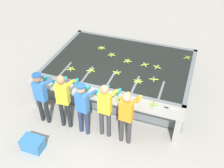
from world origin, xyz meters
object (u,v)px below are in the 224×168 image
(worker_0, at_px, (41,94))
(banana_bunch_floating_9, at_px, (154,79))
(banana_bunch_floating_6, at_px, (112,55))
(banana_bunch_ledge_1, at_px, (121,99))
(worker_1, at_px, (64,97))
(knife_0, at_px, (169,108))
(banana_bunch_floating_7, at_px, (138,81))
(banana_bunch_ledge_2, at_px, (153,104))
(worker_4, at_px, (127,114))
(banana_bunch_floating_1, at_px, (71,69))
(worker_2, at_px, (83,105))
(banana_bunch_floating_4, at_px, (157,67))
(banana_bunch_ledge_0, at_px, (104,96))
(banana_bunch_floating_0, at_px, (145,65))
(banana_bunch_floating_3, at_px, (187,58))
(banana_bunch_floating_2, at_px, (91,70))
(knife_1, at_px, (39,83))
(worker_3, at_px, (105,106))
(crate, at_px, (33,144))
(banana_bunch_floating_10, at_px, (117,73))
(banana_bunch_floating_5, at_px, (101,48))

(worker_0, distance_m, banana_bunch_floating_9, 3.09)
(banana_bunch_floating_6, xyz_separation_m, banana_bunch_ledge_1, (0.95, -1.96, 0.00))
(worker_1, bearing_deg, knife_0, 13.80)
(worker_0, bearing_deg, banana_bunch_floating_6, 67.97)
(banana_bunch_floating_7, relative_size, knife_0, 0.80)
(knife_0, bearing_deg, banana_bunch_ledge_2, -179.08)
(worker_4, bearing_deg, banana_bunch_floating_1, 148.29)
(worker_0, distance_m, banana_bunch_ledge_2, 2.87)
(worker_0, xyz_separation_m, banana_bunch_ledge_1, (1.97, 0.57, -0.08))
(worker_2, height_order, banana_bunch_ledge_2, worker_2)
(banana_bunch_floating_1, bearing_deg, banana_bunch_ledge_1, -23.72)
(banana_bunch_floating_4, distance_m, banana_bunch_ledge_0, 2.04)
(banana_bunch_floating_0, bearing_deg, banana_bunch_floating_3, 35.79)
(banana_bunch_floating_2, bearing_deg, banana_bunch_floating_3, 32.74)
(banana_bunch_floating_4, relative_size, banana_bunch_ledge_2, 0.99)
(banana_bunch_floating_4, height_order, knife_1, banana_bunch_floating_4)
(banana_bunch_floating_6, bearing_deg, worker_3, -73.73)
(worker_3, bearing_deg, knife_1, 169.87)
(worker_4, relative_size, knife_0, 4.55)
(worker_2, bearing_deg, banana_bunch_floating_4, 60.10)
(banana_bunch_floating_4, bearing_deg, banana_bunch_floating_3, 46.73)
(banana_bunch_floating_0, xyz_separation_m, knife_1, (-2.55, -1.86, -0.01))
(banana_bunch_ledge_2, distance_m, crate, 3.14)
(worker_3, relative_size, banana_bunch_floating_4, 5.86)
(worker_3, height_order, knife_0, worker_3)
(worker_1, height_order, knife_0, worker_1)
(worker_1, distance_m, banana_bunch_floating_2, 1.48)
(worker_0, bearing_deg, worker_4, 1.20)
(worker_2, bearing_deg, crate, -135.61)
(knife_1, bearing_deg, banana_bunch_floating_10, 32.15)
(banana_bunch_floating_1, bearing_deg, banana_bunch_floating_6, 52.69)
(worker_0, distance_m, banana_bunch_floating_5, 2.88)
(banana_bunch_floating_2, xyz_separation_m, crate, (-0.53, -2.48, -0.71))
(banana_bunch_ledge_1, bearing_deg, knife_0, 4.58)
(banana_bunch_floating_2, relative_size, banana_bunch_floating_5, 0.97)
(banana_bunch_ledge_1, xyz_separation_m, knife_0, (1.23, 0.10, -0.01))
(banana_bunch_floating_6, xyz_separation_m, banana_bunch_floating_7, (1.16, -1.07, -0.00))
(worker_1, xyz_separation_m, banana_bunch_floating_2, (0.11, 1.47, -0.13))
(worker_0, distance_m, worker_3, 1.74)
(banana_bunch_ledge_1, distance_m, knife_0, 1.23)
(worker_0, bearing_deg, banana_bunch_floating_2, 63.95)
(worker_4, height_order, banana_bunch_floating_7, worker_4)
(banana_bunch_floating_2, xyz_separation_m, banana_bunch_floating_6, (0.29, 1.02, 0.00))
(banana_bunch_floating_5, xyz_separation_m, banana_bunch_floating_10, (0.95, -1.17, 0.00))
(banana_bunch_floating_0, bearing_deg, banana_bunch_ledge_2, -69.41)
(banana_bunch_floating_0, bearing_deg, banana_bunch_floating_10, -134.49)
(banana_bunch_floating_1, height_order, banana_bunch_floating_6, same)
(banana_bunch_floating_4, bearing_deg, banana_bunch_floating_2, -155.39)
(banana_bunch_ledge_2, height_order, knife_0, banana_bunch_ledge_2)
(worker_4, xyz_separation_m, banana_bunch_floating_10, (-0.79, 1.61, -0.08))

